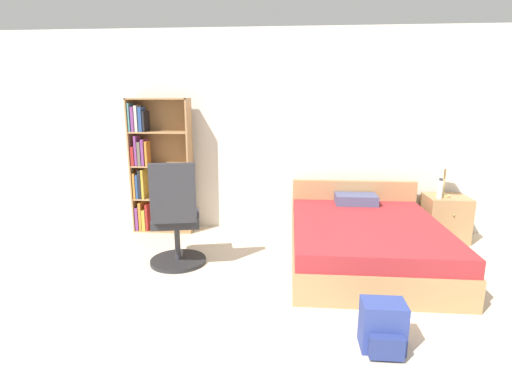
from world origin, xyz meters
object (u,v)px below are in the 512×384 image
Objects in this scene: bookshelf at (154,166)px; nightstand at (445,218)px; bed at (364,240)px; office_chair at (176,222)px; backpack_blue at (383,327)px; table_lamp at (446,161)px; water_bottle at (440,189)px.

nightstand is (3.72, -0.06, -0.59)m from bookshelf.
bookshelf reaches higher than bed.
bookshelf is at bearing 117.51° from office_chair.
office_chair reaches higher than backpack_blue.
table_lamp is (3.65, -0.07, 0.13)m from bookshelf.
nightstand is at bearing 34.96° from bed.
office_chair is 3.20× the size of backpack_blue.
bookshelf reaches higher than water_bottle.
bookshelf is 2.80m from bed.
backpack_blue is at bearing -116.54° from water_bottle.
nightstand is at bearing 38.95° from water_bottle.
bed is 3.62× the size of table_lamp.
water_bottle is (0.98, 0.67, 0.43)m from bed.
bed is 1.37m from nightstand.
backpack_blue is at bearing -118.14° from nightstand.
bookshelf reaches higher than nightstand.
office_chair reaches higher than table_lamp.
table_lamp is at bearing 54.04° from water_bottle.
water_bottle is at bearing -2.87° from bookshelf.
bed is 5.65× the size of backpack_blue.
water_bottle is (2.97, 0.99, 0.18)m from office_chair.
bookshelf is 3.15× the size of table_lamp.
water_bottle reaches higher than bed.
bookshelf is 1.36m from office_chair.
water_bottle is at bearing -125.96° from table_lamp.
office_chair reaches higher than bed.
bookshelf is at bearing 179.00° from nightstand.
table_lamp reaches higher than nightstand.
bed is 1.52m from table_lamp.
water_bottle is at bearing 63.46° from backpack_blue.
bookshelf is at bearing 134.97° from backpack_blue.
office_chair reaches higher than water_bottle.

